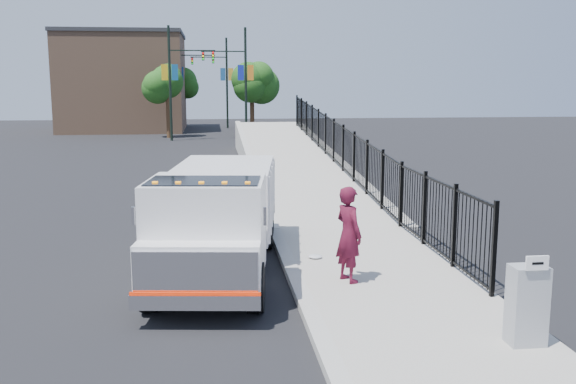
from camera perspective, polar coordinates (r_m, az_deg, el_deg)
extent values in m
plane|color=black|center=(13.86, 0.44, -7.61)|extent=(120.00, 120.00, 0.00)
cube|color=#9E998E|center=(12.38, 10.65, -9.65)|extent=(3.55, 12.00, 0.12)
cube|color=#ADAAA3|center=(11.95, 1.67, -10.09)|extent=(0.30, 12.00, 0.16)
cube|color=#9E998E|center=(29.65, 0.61, 1.75)|extent=(3.95, 24.06, 3.19)
cube|color=black|center=(25.86, 4.90, 2.54)|extent=(0.10, 28.00, 1.80)
cube|color=black|center=(14.47, -6.06, -4.83)|extent=(1.70, 6.31, 0.20)
cube|color=white|center=(12.22, -7.25, -3.15)|extent=(2.40, 2.28, 1.84)
cube|color=white|center=(11.24, -7.98, -6.74)|extent=(2.22, 0.91, 0.92)
cube|color=silver|center=(10.92, -8.24, -7.24)|extent=(2.10, 0.34, 0.78)
cube|color=silver|center=(10.99, -8.24, -9.64)|extent=(2.21, 0.44, 0.26)
cube|color=red|center=(10.94, -8.26, -8.96)|extent=(2.19, 0.33, 0.06)
cube|color=black|center=(11.89, -7.45, -0.80)|extent=(2.16, 1.44, 0.78)
cube|color=white|center=(15.44, -5.62, -0.41)|extent=(2.68, 4.11, 1.56)
cube|color=silver|center=(11.47, -13.60, -2.09)|extent=(0.06, 0.06, 0.32)
cube|color=silver|center=(11.14, -2.06, -2.17)|extent=(0.06, 0.06, 0.32)
cube|color=orange|center=(11.65, -11.74, 0.79)|extent=(0.10, 0.08, 0.06)
cube|color=orange|center=(11.57, -9.74, 0.79)|extent=(0.10, 0.08, 0.06)
cube|color=orange|center=(11.51, -7.71, 0.79)|extent=(0.10, 0.08, 0.06)
cube|color=orange|center=(11.46, -5.67, 0.79)|extent=(0.10, 0.08, 0.06)
cube|color=orange|center=(11.42, -3.60, 0.79)|extent=(0.10, 0.08, 0.06)
cylinder|color=black|center=(12.03, -12.16, -8.26)|extent=(0.41, 0.95, 0.92)
cylinder|color=black|center=(11.77, -2.86, -8.46)|extent=(0.41, 0.95, 0.92)
cylinder|color=black|center=(16.29, -8.74, -3.40)|extent=(0.41, 0.95, 0.92)
cylinder|color=black|center=(16.10, -1.94, -3.45)|extent=(0.41, 0.95, 0.92)
cylinder|color=black|center=(17.27, -8.21, -2.64)|extent=(0.41, 0.95, 0.92)
cylinder|color=black|center=(17.08, -1.80, -2.67)|extent=(0.41, 0.95, 0.92)
imported|color=#500F23|center=(13.04, 5.41, -3.75)|extent=(0.72, 0.84, 1.96)
cube|color=gray|center=(10.67, 20.47, -9.41)|extent=(0.55, 0.40, 1.25)
cube|color=white|center=(10.28, 21.27, -5.91)|extent=(0.35, 0.04, 0.22)
ellipsoid|color=silver|center=(14.89, 2.43, -5.73)|extent=(0.33, 0.33, 0.08)
cylinder|color=black|center=(46.37, -10.44, 9.44)|extent=(0.18, 0.18, 8.00)
cube|color=black|center=(46.35, -8.51, 12.34)|extent=(3.20, 0.08, 0.08)
cube|color=black|center=(46.32, -6.68, 11.95)|extent=(0.18, 0.22, 0.60)
cube|color=navy|center=(46.35, -10.03, 10.44)|extent=(0.45, 0.04, 1.10)
cube|color=gold|center=(46.40, -10.91, 10.41)|extent=(0.45, 0.04, 1.10)
cylinder|color=black|center=(47.40, -3.77, 9.58)|extent=(0.18, 0.18, 8.00)
cube|color=black|center=(47.39, -5.78, 12.33)|extent=(3.20, 0.08, 0.08)
cube|color=black|center=(47.37, -7.56, 11.88)|extent=(0.18, 0.22, 0.60)
cube|color=orange|center=(47.43, -3.36, 10.55)|extent=(0.45, 0.04, 1.10)
cube|color=#142298|center=(47.39, -4.21, 10.54)|extent=(0.45, 0.04, 1.10)
cylinder|color=black|center=(54.58, -9.86, 9.48)|extent=(0.18, 0.18, 8.00)
cube|color=black|center=(54.56, -8.22, 11.94)|extent=(3.20, 0.08, 0.08)
cube|color=black|center=(54.54, -6.67, 11.61)|extent=(0.18, 0.22, 0.60)
cube|color=#1E4691|center=(54.57, -9.51, 10.33)|extent=(0.45, 0.04, 1.10)
cube|color=#CE920C|center=(54.60, -10.26, 10.31)|extent=(0.45, 0.04, 1.10)
cylinder|color=black|center=(58.50, -5.45, 9.59)|extent=(0.18, 0.18, 8.00)
cube|color=black|center=(58.52, -7.08, 11.81)|extent=(3.20, 0.08, 0.08)
cube|color=black|center=(58.53, -8.51, 11.44)|extent=(0.18, 0.22, 0.60)
cube|color=gold|center=(58.52, -5.11, 10.38)|extent=(0.45, 0.04, 1.10)
cube|color=#225B97|center=(58.50, -5.81, 10.37)|extent=(0.45, 0.04, 1.10)
cylinder|color=#382314|center=(48.87, -10.56, 6.63)|extent=(0.36, 0.36, 3.20)
sphere|color=#194714|center=(48.80, -10.65, 9.44)|extent=(2.55, 2.55, 2.55)
cylinder|color=#382314|center=(51.60, -3.21, 6.93)|extent=(0.36, 0.36, 3.20)
sphere|color=#194714|center=(51.54, -3.23, 9.60)|extent=(2.70, 2.70, 2.70)
cylinder|color=#382314|center=(61.86, -9.23, 7.29)|extent=(0.36, 0.36, 3.20)
sphere|color=#194714|center=(61.81, -9.29, 9.51)|extent=(2.53, 2.53, 2.53)
cube|color=#8C664C|center=(57.58, -14.32, 9.33)|extent=(10.00, 10.00, 8.00)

